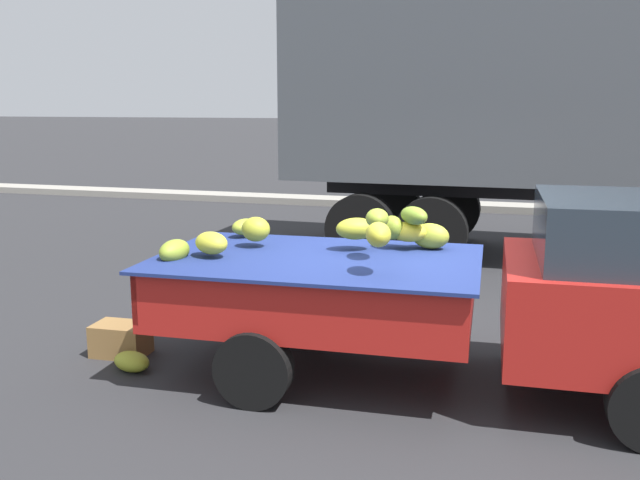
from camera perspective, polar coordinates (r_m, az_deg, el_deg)
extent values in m
plane|color=#28282B|center=(6.58, 7.64, -10.48)|extent=(220.00, 220.00, 0.00)
cube|color=gray|center=(16.41, 12.89, 2.70)|extent=(80.00, 0.80, 0.16)
cube|color=#B21E19|center=(6.12, 24.28, -5.27)|extent=(2.05, 1.79, 0.78)
cube|color=#28333D|center=(5.95, 22.90, 0.81)|extent=(1.15, 1.55, 0.52)
cube|color=#B21E19|center=(6.25, -0.22, -5.94)|extent=(2.79, 1.82, 0.08)
cube|color=#B21E19|center=(6.97, 1.46, -1.93)|extent=(2.73, 0.15, 0.44)
cube|color=#B21E19|center=(5.40, -2.40, -5.83)|extent=(2.73, 0.15, 0.44)
cube|color=#B21E19|center=(6.00, 12.32, -4.34)|extent=(0.11, 1.72, 0.44)
cube|color=#B21E19|center=(6.62, -11.56, -2.85)|extent=(0.11, 1.72, 0.44)
cube|color=#B21914|center=(7.00, 1.51, -2.19)|extent=(2.62, 0.11, 0.07)
cube|color=navy|center=(6.12, -0.22, -1.55)|extent=(2.92, 1.94, 0.03)
ellipsoid|color=gold|center=(5.44, 4.85, 0.46)|extent=(0.27, 0.37, 0.20)
ellipsoid|color=#A6AF31|center=(6.52, 9.13, 0.33)|extent=(0.40, 0.31, 0.24)
ellipsoid|color=#AAAB2B|center=(6.53, -5.34, 0.89)|extent=(0.28, 0.26, 0.23)
ellipsoid|color=olive|center=(6.21, -11.95, -0.90)|extent=(0.24, 0.39, 0.20)
ellipsoid|color=#A9A92A|center=(6.36, 3.01, 0.94)|extent=(0.45, 0.38, 0.20)
ellipsoid|color=olive|center=(6.47, 6.00, 1.03)|extent=(0.31, 0.32, 0.22)
ellipsoid|color=#A1AE32|center=(7.05, -6.21, 1.09)|extent=(0.32, 0.37, 0.17)
ellipsoid|color=olive|center=(5.95, 4.76, 1.81)|extent=(0.26, 0.35, 0.17)
ellipsoid|color=yellow|center=(6.48, 7.31, 0.68)|extent=(0.40, 0.30, 0.19)
ellipsoid|color=olive|center=(6.40, 7.79, 2.01)|extent=(0.37, 0.39, 0.17)
ellipsoid|color=gold|center=(6.17, -8.98, -0.25)|extent=(0.44, 0.41, 0.20)
cylinder|color=black|center=(7.05, 23.20, -7.09)|extent=(0.65, 0.22, 0.64)
cylinder|color=black|center=(7.17, -1.10, -5.85)|extent=(0.65, 0.22, 0.64)
cylinder|color=black|center=(5.67, -5.53, -10.59)|extent=(0.65, 0.22, 0.64)
cylinder|color=black|center=(12.73, 10.69, 2.50)|extent=(1.09, 0.32, 1.08)
cylinder|color=black|center=(10.38, 9.19, 0.61)|extent=(1.09, 0.32, 1.08)
cylinder|color=black|center=(12.89, 5.92, 2.74)|extent=(1.09, 0.32, 1.08)
cylinder|color=black|center=(10.58, 3.39, 0.93)|extent=(1.09, 0.32, 1.08)
ellipsoid|color=#A2AA2D|center=(6.67, -15.32, -9.67)|extent=(0.44, 0.35, 0.18)
cube|color=olive|center=(7.08, -16.15, -7.90)|extent=(0.53, 0.38, 0.31)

